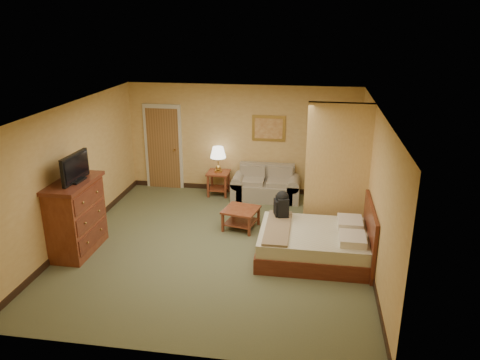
% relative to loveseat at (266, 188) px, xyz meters
% --- Properties ---
extents(floor, '(6.00, 6.00, 0.00)m').
position_rel_loveseat_xyz_m(floor, '(-0.63, -2.57, -0.26)').
color(floor, '#585C3B').
rests_on(floor, ground).
extents(ceiling, '(6.00, 6.00, 0.00)m').
position_rel_loveseat_xyz_m(ceiling, '(-0.63, -2.57, 2.34)').
color(ceiling, white).
rests_on(ceiling, back_wall).
extents(back_wall, '(5.50, 0.02, 2.60)m').
position_rel_loveseat_xyz_m(back_wall, '(-0.63, 0.43, 1.04)').
color(back_wall, '#DBAB5D').
rests_on(back_wall, floor).
extents(left_wall, '(0.02, 6.00, 2.60)m').
position_rel_loveseat_xyz_m(left_wall, '(-3.38, -2.57, 1.04)').
color(left_wall, '#DBAB5D').
rests_on(left_wall, floor).
extents(right_wall, '(0.02, 6.00, 2.60)m').
position_rel_loveseat_xyz_m(right_wall, '(2.12, -2.57, 1.04)').
color(right_wall, '#DBAB5D').
rests_on(right_wall, floor).
extents(partition, '(1.20, 0.15, 2.60)m').
position_rel_loveseat_xyz_m(partition, '(1.52, -1.64, 1.04)').
color(partition, '#DBAB5D').
rests_on(partition, floor).
extents(door, '(0.94, 0.16, 2.10)m').
position_rel_loveseat_xyz_m(door, '(-2.58, 0.40, 0.77)').
color(door, beige).
rests_on(door, floor).
extents(baseboard, '(5.50, 0.02, 0.12)m').
position_rel_loveseat_xyz_m(baseboard, '(-0.63, 0.42, -0.20)').
color(baseboard, black).
rests_on(baseboard, floor).
extents(loveseat, '(1.58, 0.73, 0.80)m').
position_rel_loveseat_xyz_m(loveseat, '(0.00, 0.00, 0.00)').
color(loveseat, gray).
rests_on(loveseat, floor).
extents(side_table, '(0.52, 0.52, 0.58)m').
position_rel_loveseat_xyz_m(side_table, '(-1.15, 0.08, 0.12)').
color(side_table, maroon).
rests_on(side_table, floor).
extents(table_lamp, '(0.37, 0.37, 0.61)m').
position_rel_loveseat_xyz_m(table_lamp, '(-1.15, 0.08, 0.78)').
color(table_lamp, '#B89143').
rests_on(table_lamp, side_table).
extents(coffee_table, '(0.78, 0.78, 0.42)m').
position_rel_loveseat_xyz_m(coffee_table, '(-0.32, -1.72, 0.04)').
color(coffee_table, maroon).
rests_on(coffee_table, floor).
extents(wall_picture, '(0.78, 0.04, 0.61)m').
position_rel_loveseat_xyz_m(wall_picture, '(0.00, 0.41, 1.34)').
color(wall_picture, '#B78E3F').
rests_on(wall_picture, back_wall).
extents(dresser, '(0.67, 1.27, 1.36)m').
position_rel_loveseat_xyz_m(dresser, '(-3.11, -3.13, 0.43)').
color(dresser, maroon).
rests_on(dresser, floor).
extents(tv, '(0.22, 0.82, 0.50)m').
position_rel_loveseat_xyz_m(tv, '(-3.01, -3.13, 1.33)').
color(tv, black).
rests_on(tv, dresser).
extents(bed, '(1.95, 1.63, 1.05)m').
position_rel_loveseat_xyz_m(bed, '(1.19, -2.72, 0.03)').
color(bed, '#552013').
rests_on(bed, floor).
extents(backpack, '(0.28, 0.34, 0.52)m').
position_rel_loveseat_xyz_m(backpack, '(0.53, -2.21, 0.53)').
color(backpack, black).
rests_on(backpack, bed).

